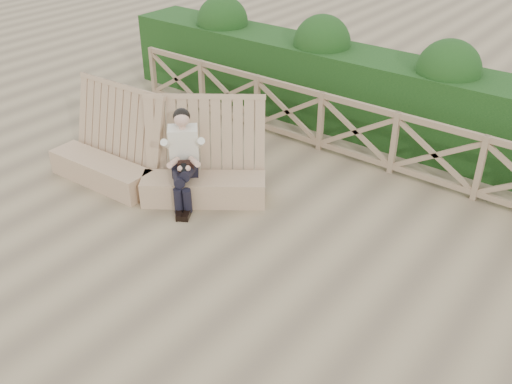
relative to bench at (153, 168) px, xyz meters
The scene contains 5 objects.
ground 2.20m from the bench, 17.80° to the right, with size 60.00×60.00×0.00m, color brown.
bench is the anchor object (origin of this frame).
woman 0.75m from the bench, ahead, with size 0.84×0.94×1.49m.
guardrail 3.51m from the bench, 53.92° to the left, with size 10.10×0.09×1.10m.
hedge 4.55m from the bench, 62.89° to the left, with size 12.00×1.20×1.50m, color black.
Camera 1 is at (4.08, -4.64, 4.75)m, focal length 40.00 mm.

